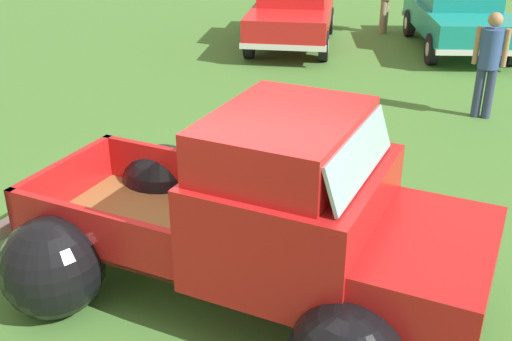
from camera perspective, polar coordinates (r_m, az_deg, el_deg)
ground_plane at (r=6.20m, az=-2.37°, el=-10.91°), size 80.00×80.00×0.00m
vintage_pickup_truck at (r=5.63m, az=1.02°, el=-5.70°), size 4.93×3.53×1.96m
show_car_0 at (r=15.18m, az=3.40°, el=14.39°), size 2.11×4.32×1.43m
show_car_1 at (r=15.45m, az=18.15°, el=13.41°), size 2.54×4.40×1.43m
spectator_1 at (r=10.88m, az=20.70°, el=9.60°), size 0.54×0.39×1.75m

